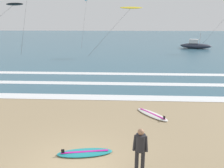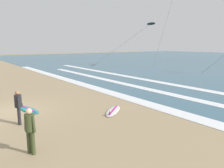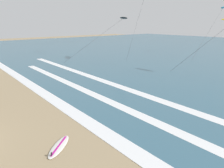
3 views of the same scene
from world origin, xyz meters
name	(u,v)px [view 3 (image 3 of 3)]	position (x,y,z in m)	size (l,w,h in m)	color
wave_foam_shoreline	(74,113)	(0.12, 7.30, 0.01)	(50.35, 1.06, 0.01)	white
wave_foam_mid_break	(125,109)	(1.91, 10.60, 0.01)	(40.63, 0.84, 0.01)	white
wave_foam_outer_break	(131,90)	(-0.88, 13.95, 0.01)	(46.03, 0.92, 0.01)	white
surfboard_left_pile	(59,146)	(3.24, 4.64, 0.05)	(1.80, 2.00, 0.25)	silver
kite_black_low_near	(123,18)	(-12.75, 23.86, 6.84)	(6.74, 9.20, 7.10)	black
kite_cyan_high_left	(223,8)	(-6.31, 44.03, 8.91)	(1.69, 12.02, 9.19)	#23A8C6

